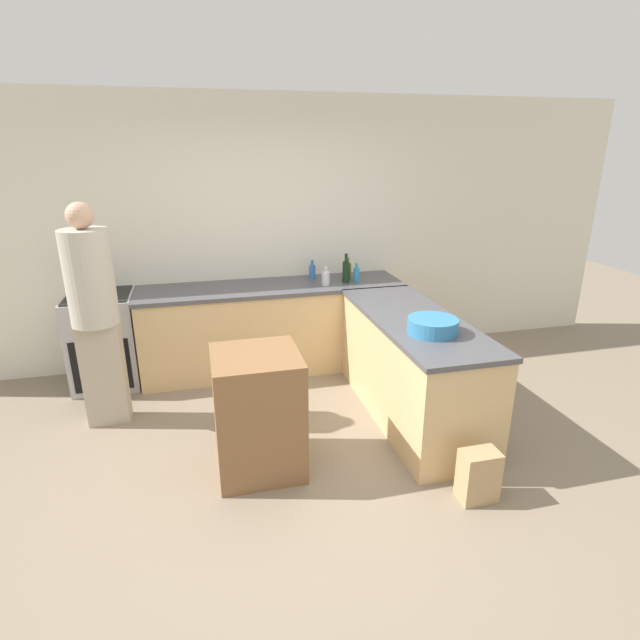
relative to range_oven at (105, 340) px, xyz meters
The scene contains 14 objects.
ground_plane 2.50m from the range_oven, 48.53° to the right, with size 14.00×14.00×0.00m, color gray.
wall_back 1.89m from the range_oven, 11.73° to the left, with size 8.00×0.06×2.70m.
counter_back 1.63m from the range_oven, ahead, with size 2.64×0.69×0.89m.
counter_peninsula 2.90m from the range_oven, 26.16° to the right, with size 0.69×1.88×0.89m.
range_oven is the anchor object (origin of this frame).
island_table 2.12m from the range_oven, 53.88° to the right, with size 0.59×0.59×0.88m.
mixing_bowl 3.10m from the range_oven, 32.53° to the right, with size 0.37×0.37×0.11m.
wine_bottle_dark 2.44m from the range_oven, ahead, with size 0.07×0.07×0.30m.
olive_oil_bottle 2.48m from the range_oven, ahead, with size 0.09×0.09×0.23m.
dish_soap_bottle 2.55m from the range_oven, ahead, with size 0.06×0.06×0.19m.
water_bottle_blue 2.15m from the range_oven, ahead, with size 0.07×0.07×0.20m.
vinegar_bottle_clear 2.21m from the range_oven, ahead, with size 0.08×0.08×0.19m.
person_by_range 0.94m from the range_oven, 82.06° to the right, with size 0.36×0.36×1.82m.
paper_bag 3.55m from the range_oven, 43.06° to the right, with size 0.25×0.16×0.35m.
Camera 1 is at (-0.70, -2.96, 2.21)m, focal length 28.00 mm.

